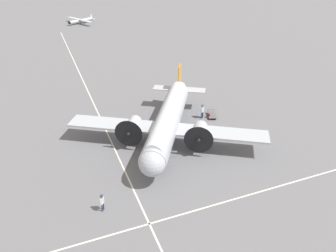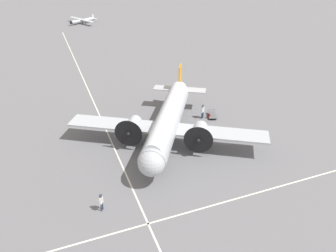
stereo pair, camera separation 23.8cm
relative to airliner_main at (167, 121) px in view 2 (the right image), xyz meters
The scene contains 10 objects.
ground_plane 2.63m from the airliner_main, 31.57° to the right, with size 300.00×300.00×0.00m, color slate.
apron_line_eastwest 6.64m from the airliner_main, 86.49° to the left, with size 120.00×0.16×0.01m.
apron_line_northsouth 11.75m from the airliner_main, behind, with size 0.16×120.00×0.01m.
airliner_main is the anchor object (origin of this frame).
crew_foreground 12.69m from the airliner_main, 132.58° to the left, with size 0.45×0.39×1.64m.
passenger_boarding 7.57m from the airliner_main, 59.43° to the right, with size 0.40×0.57×1.81m.
ramp_agent 7.46m from the airliner_main, 59.82° to the right, with size 0.42×0.55×1.83m.
suitcase_near_door 8.27m from the airliner_main, 64.65° to the right, with size 0.44×0.14×0.64m.
baggage_cart 8.82m from the airliner_main, 65.16° to the right, with size 2.38×1.69×0.56m.
light_aircraft_distant 69.30m from the airliner_main, ahead, with size 10.49×8.19×2.12m.
Camera 2 is at (-30.59, 11.85, 19.95)m, focal length 35.00 mm.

